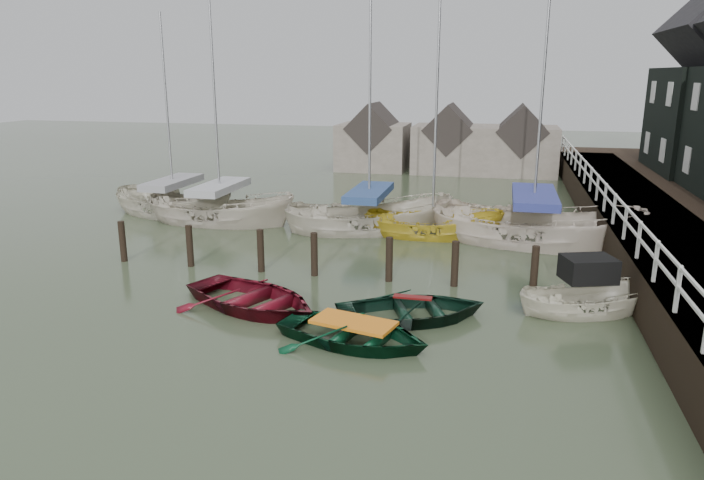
% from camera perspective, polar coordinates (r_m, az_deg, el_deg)
% --- Properties ---
extents(ground, '(120.00, 120.00, 0.00)m').
position_cam_1_polar(ground, '(16.98, -2.46, -6.59)').
color(ground, '#323C26').
rests_on(ground, ground).
extents(pier, '(3.04, 32.00, 2.70)m').
position_cam_1_polar(pier, '(26.28, 24.32, 1.46)').
color(pier, black).
rests_on(pier, ground).
extents(mooring_pilings, '(13.72, 0.22, 1.80)m').
position_cam_1_polar(mooring_pilings, '(19.84, -3.21, -1.88)').
color(mooring_pilings, black).
rests_on(mooring_pilings, ground).
extents(far_sheds, '(14.00, 4.08, 4.39)m').
position_cam_1_polar(far_sheds, '(41.57, 8.59, 8.70)').
color(far_sheds, '#665B51').
rests_on(far_sheds, ground).
extents(rowboat_red, '(5.12, 4.51, 0.88)m').
position_cam_1_polar(rowboat_red, '(17.46, -8.97, -6.15)').
color(rowboat_red, '#560C17').
rests_on(rowboat_red, ground).
extents(rowboat_green, '(4.30, 3.52, 0.78)m').
position_cam_1_polar(rowboat_green, '(15.14, 0.14, -9.35)').
color(rowboat_green, '#08331D').
rests_on(rowboat_green, ground).
extents(rowboat_dkgreen, '(4.72, 4.12, 0.81)m').
position_cam_1_polar(rowboat_dkgreen, '(16.58, 5.49, -7.20)').
color(rowboat_dkgreen, black).
rests_on(rowboat_dkgreen, ground).
extents(motorboat, '(3.97, 2.53, 2.23)m').
position_cam_1_polar(motorboat, '(18.01, 20.45, -5.87)').
color(motorboat, beige).
rests_on(motorboat, ground).
extents(sailboat_a, '(6.83, 2.76, 11.33)m').
position_cam_1_polar(sailboat_a, '(27.60, -11.79, 1.68)').
color(sailboat_a, beige).
rests_on(sailboat_a, ground).
extents(sailboat_b, '(7.34, 4.75, 12.07)m').
position_cam_1_polar(sailboat_b, '(25.65, 1.56, 1.00)').
color(sailboat_b, beige).
rests_on(sailboat_b, ground).
extents(sailboat_c, '(5.52, 2.15, 10.51)m').
position_cam_1_polar(sailboat_c, '(25.00, 7.29, 0.41)').
color(sailboat_c, gold).
rests_on(sailboat_c, ground).
extents(sailboat_d, '(8.30, 4.40, 13.56)m').
position_cam_1_polar(sailboat_d, '(24.67, 15.97, -0.15)').
color(sailboat_d, beige).
rests_on(sailboat_d, ground).
extents(sailboat_e, '(6.98, 4.16, 10.00)m').
position_cam_1_polar(sailboat_e, '(29.52, -15.82, 2.28)').
color(sailboat_e, '#BEB7A2').
rests_on(sailboat_e, ground).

